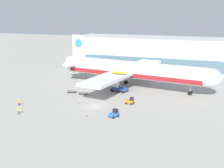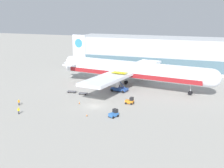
% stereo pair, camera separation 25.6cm
% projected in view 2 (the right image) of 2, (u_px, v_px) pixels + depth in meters
% --- Properties ---
extents(ground_plane, '(400.00, 400.00, 0.00)m').
position_uv_depth(ground_plane, '(95.00, 106.00, 86.33)').
color(ground_plane, '#9E9B93').
extents(terminal_building, '(90.00, 18.20, 14.00)m').
position_uv_depth(terminal_building, '(179.00, 54.00, 134.03)').
color(terminal_building, '#B2B7BC').
rests_on(terminal_building, ground_plane).
extents(airplane_main, '(57.79, 48.66, 17.00)m').
position_uv_depth(airplane_main, '(131.00, 71.00, 105.60)').
color(airplane_main, silver).
rests_on(airplane_main, ground_plane).
extents(scissor_lift_loader, '(5.60, 4.06, 6.31)m').
position_uv_depth(scissor_lift_loader, '(119.00, 84.00, 101.13)').
color(scissor_lift_loader, '#284C99').
rests_on(scissor_lift_loader, ground_plane).
extents(baggage_tug_foreground, '(2.44, 2.81, 2.00)m').
position_uv_depth(baggage_tug_foreground, '(114.00, 114.00, 77.69)').
color(baggage_tug_foreground, '#2D66B7').
rests_on(baggage_tug_foreground, ground_plane).
extents(baggage_tug_mid, '(2.50, 1.71, 2.00)m').
position_uv_depth(baggage_tug_mid, '(130.00, 101.00, 88.22)').
color(baggage_tug_mid, orange).
rests_on(baggage_tug_mid, ground_plane).
extents(baggage_dolly_lead, '(3.75, 1.73, 0.48)m').
position_uv_depth(baggage_dolly_lead, '(72.00, 91.00, 100.06)').
color(baggage_dolly_lead, '#56565B').
rests_on(baggage_dolly_lead, ground_plane).
extents(baggage_dolly_second, '(3.75, 1.73, 0.48)m').
position_uv_depth(baggage_dolly_second, '(83.00, 93.00, 97.97)').
color(baggage_dolly_second, '#56565B').
rests_on(baggage_dolly_second, ground_plane).
extents(ground_crew_near, '(0.57, 0.26, 1.73)m').
position_uv_depth(ground_crew_near, '(19.00, 102.00, 86.91)').
color(ground_crew_near, black).
rests_on(ground_crew_near, ground_plane).
extents(ground_crew_far, '(0.45, 0.41, 1.83)m').
position_uv_depth(ground_crew_far, '(19.00, 110.00, 79.72)').
color(ground_crew_far, black).
rests_on(ground_crew_far, ground_plane).
extents(traffic_cone_near, '(0.40, 0.40, 0.78)m').
position_uv_depth(traffic_cone_near, '(79.00, 102.00, 88.52)').
color(traffic_cone_near, black).
rests_on(traffic_cone_near, ground_plane).
extents(traffic_cone_far, '(0.40, 0.40, 0.57)m').
position_uv_depth(traffic_cone_far, '(87.00, 115.00, 78.49)').
color(traffic_cone_far, black).
rests_on(traffic_cone_far, ground_plane).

